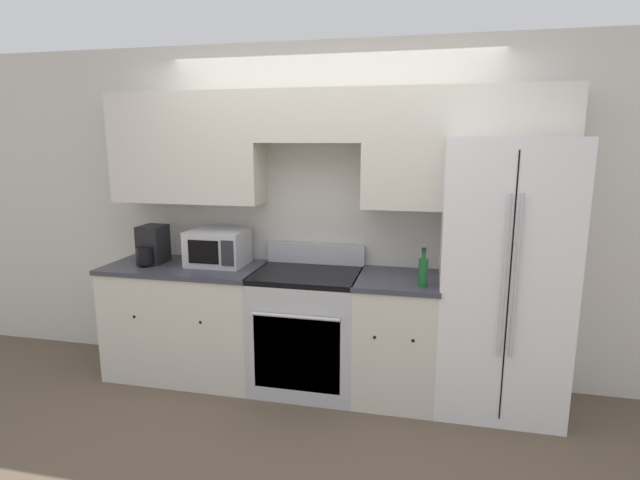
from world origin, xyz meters
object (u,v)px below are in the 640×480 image
object	(u,v)px
microwave	(218,247)
bottle	(423,271)
refrigerator	(501,275)
oven_range	(307,329)

from	to	relation	value
microwave	bottle	xyz separation A→B (m)	(1.59, -0.26, -0.03)
refrigerator	microwave	world-z (taller)	refrigerator
refrigerator	bottle	distance (m)	0.59
microwave	bottle	world-z (taller)	microwave
oven_range	microwave	xyz separation A→B (m)	(-0.74, 0.08, 0.58)
refrigerator	microwave	size ratio (longest dim) A/B	4.28
refrigerator	microwave	distance (m)	2.12
refrigerator	bottle	xyz separation A→B (m)	(-0.53, -0.25, 0.06)
oven_range	bottle	xyz separation A→B (m)	(0.85, -0.18, 0.55)
oven_range	bottle	distance (m)	1.03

